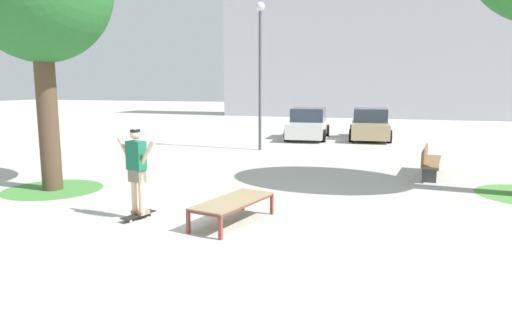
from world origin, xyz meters
name	(u,v)px	position (x,y,z in m)	size (l,w,h in m)	color
ground_plane	(230,224)	(0.00, 0.00, 0.00)	(120.00, 120.00, 0.00)	#B7B5AD
building_facade	(417,31)	(3.94, 31.44, 6.79)	(30.83, 4.00, 13.58)	silver
skate_box	(233,202)	(0.03, 0.08, 0.41)	(1.18, 2.02, 0.46)	brown
skateboard	(139,215)	(-1.87, -0.20, 0.08)	(0.40, 0.82, 0.09)	black
skater	(137,166)	(-1.87, -0.20, 1.07)	(0.98, 0.37, 1.69)	beige
grass_patch_near_left	(53,189)	(-5.36, 1.46, 0.00)	(2.44, 2.44, 0.01)	#47893D
car_white	(308,125)	(-1.31, 14.57, 0.69)	(2.19, 4.33, 1.50)	silver
car_tan	(370,125)	(1.63, 15.18, 0.69)	(2.18, 4.33, 1.50)	tan
park_bench	(430,161)	(3.89, 6.17, 0.45)	(0.69, 2.43, 0.83)	brown
light_post	(260,54)	(-2.42, 10.00, 3.83)	(0.36, 0.36, 5.83)	#4C4C51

